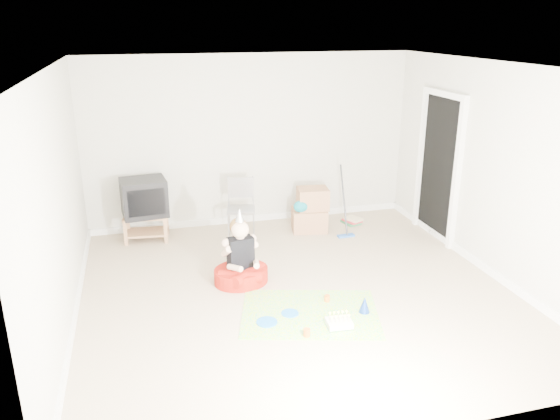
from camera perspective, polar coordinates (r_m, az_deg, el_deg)
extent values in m
plane|color=tan|center=(6.55, 1.76, -8.50)|extent=(5.00, 5.00, 0.00)
cube|color=black|center=(8.18, 16.28, 4.14)|extent=(0.02, 0.90, 2.05)
cube|color=#A5724A|center=(8.11, -13.87, -0.60)|extent=(0.66, 0.45, 0.03)
cube|color=#A5724A|center=(8.20, -13.73, -2.26)|extent=(0.66, 0.45, 0.03)
cube|color=#A5724A|center=(8.05, -15.84, -2.29)|extent=(0.06, 0.06, 0.39)
cube|color=#A5724A|center=(8.00, -11.86, -2.10)|extent=(0.06, 0.06, 0.39)
cube|color=#A5724A|center=(8.36, -15.59, -1.47)|extent=(0.06, 0.06, 0.39)
cube|color=#A5724A|center=(8.30, -11.76, -1.29)|extent=(0.06, 0.06, 0.39)
cube|color=black|center=(8.02, -14.02, 1.29)|extent=(0.67, 0.58, 0.53)
cube|color=gray|center=(7.98, -4.09, 0.05)|extent=(0.47, 0.46, 0.03)
cylinder|color=gray|center=(7.98, -5.40, 0.13)|extent=(0.02, 0.02, 0.89)
cylinder|color=gray|center=(7.97, -2.79, 0.17)|extent=(0.02, 0.02, 0.89)
cube|color=#AC7953|center=(8.32, 3.09, -1.02)|extent=(0.58, 0.48, 0.34)
cube|color=#AC7953|center=(8.25, 3.44, 1.21)|extent=(0.49, 0.41, 0.32)
ellipsoid|color=#0B6F81|center=(8.11, 2.21, 0.38)|extent=(0.23, 0.16, 0.18)
cube|color=blue|center=(8.18, 6.90, -2.68)|extent=(0.26, 0.11, 0.03)
cylinder|color=black|center=(8.00, 7.04, 0.73)|extent=(0.05, 0.35, 1.01)
cube|color=#2A7E45|center=(8.72, 7.49, -1.28)|extent=(0.28, 0.33, 0.03)
cube|color=red|center=(8.71, 7.50, -1.09)|extent=(0.29, 0.33, 0.03)
cube|color=beige|center=(8.70, 7.51, -0.90)|extent=(0.29, 0.32, 0.03)
cylinder|color=#AD1B10|center=(6.74, -4.08, -6.83)|extent=(0.78, 0.78, 0.18)
cube|color=black|center=(6.62, -4.14, -4.54)|extent=(0.33, 0.22, 0.41)
sphere|color=beige|center=(6.50, -4.21, -2.05)|extent=(0.25, 0.25, 0.21)
cone|color=silver|center=(6.43, -4.25, -0.49)|extent=(0.11, 0.11, 0.16)
cube|color=#FB347F|center=(6.11, 3.14, -10.71)|extent=(1.72, 1.44, 0.01)
cube|color=white|center=(5.87, 6.19, -11.70)|extent=(0.27, 0.23, 0.07)
cube|color=#41B658|center=(5.89, 6.18, -11.94)|extent=(0.27, 0.23, 0.01)
cylinder|color=beige|center=(5.78, 5.46, -11.44)|extent=(0.01, 0.01, 0.07)
cylinder|color=beige|center=(5.79, 5.90, -11.39)|extent=(0.01, 0.01, 0.07)
cylinder|color=beige|center=(5.80, 6.34, -11.34)|extent=(0.01, 0.01, 0.07)
cylinder|color=beige|center=(5.82, 6.78, -11.28)|extent=(0.01, 0.01, 0.07)
cylinder|color=beige|center=(5.83, 7.21, -11.23)|extent=(0.01, 0.01, 0.07)
cylinder|color=beige|center=(5.85, 5.23, -11.04)|extent=(0.01, 0.01, 0.07)
cylinder|color=beige|center=(5.86, 5.66, -10.99)|extent=(0.01, 0.01, 0.07)
cylinder|color=beige|center=(5.87, 6.10, -10.94)|extent=(0.01, 0.01, 0.07)
cylinder|color=beige|center=(5.88, 6.53, -10.88)|extent=(0.01, 0.01, 0.07)
cylinder|color=beige|center=(5.90, 6.96, -10.83)|extent=(0.01, 0.01, 0.07)
cylinder|color=blue|center=(6.08, 1.04, -10.73)|extent=(0.21, 0.21, 0.01)
cylinder|color=blue|center=(5.92, -1.39, -11.62)|extent=(0.31, 0.31, 0.01)
cylinder|color=#D75F17|center=(6.33, 4.93, -9.17)|extent=(0.09, 0.09, 0.07)
cylinder|color=#D75F17|center=(5.68, 2.82, -12.67)|extent=(0.09, 0.09, 0.08)
cone|color=#173CA1|center=(6.14, 8.83, -9.75)|extent=(0.15, 0.15, 0.18)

